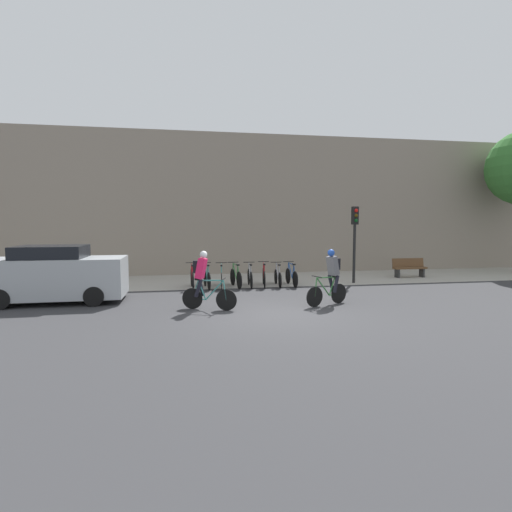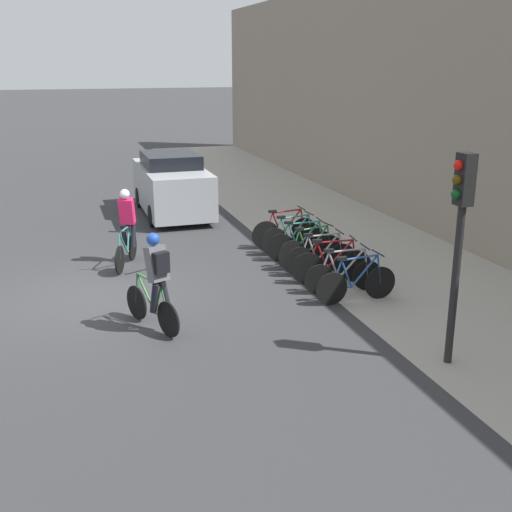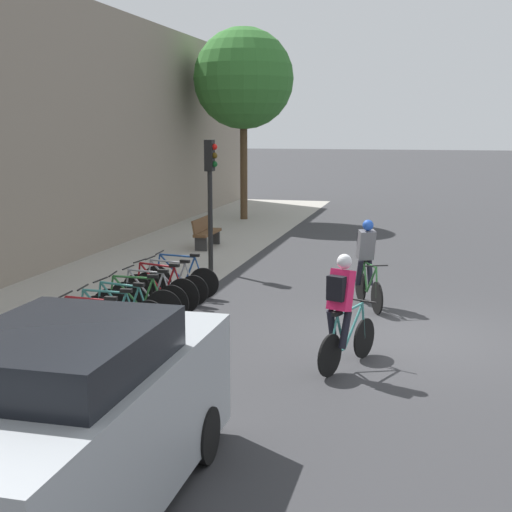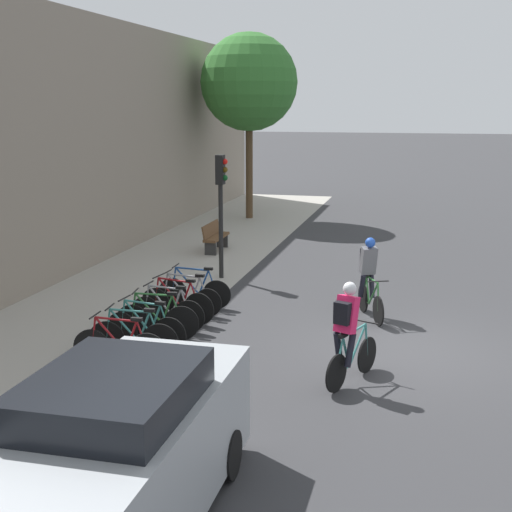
{
  "view_description": "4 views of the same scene",
  "coord_description": "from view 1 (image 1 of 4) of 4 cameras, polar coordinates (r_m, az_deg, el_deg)",
  "views": [
    {
      "loc": [
        -2.51,
        -10.92,
        2.61
      ],
      "look_at": [
        -0.34,
        1.25,
        1.55
      ],
      "focal_mm": 28.0,
      "sensor_mm": 36.0,
      "label": 1
    },
    {
      "loc": [
        12.35,
        -0.55,
        4.51
      ],
      "look_at": [
        1.31,
        2.95,
        0.97
      ],
      "focal_mm": 45.0,
      "sensor_mm": 36.0,
      "label": 2
    },
    {
      "loc": [
        -12.17,
        -0.29,
        3.59
      ],
      "look_at": [
        1.64,
        3.14,
        0.99
      ],
      "focal_mm": 50.0,
      "sensor_mm": 36.0,
      "label": 3
    },
    {
      "loc": [
        -13.1,
        -0.28,
        4.58
      ],
      "look_at": [
        -0.12,
        2.92,
        1.69
      ],
      "focal_mm": 50.0,
      "sensor_mm": 36.0,
      "label": 4
    }
  ],
  "objects": [
    {
      "name": "parked_bike_1",
      "position": [
        15.93,
        -7.03,
        -3.1
      ],
      "size": [
        0.46,
        1.69,
        0.98
      ],
      "color": "black",
      "rests_on": "ground"
    },
    {
      "name": "parked_car",
      "position": [
        14.45,
        -26.76,
        -2.45
      ],
      "size": [
        4.3,
        1.84,
        1.85
      ],
      "color": "#9EA3A8",
      "rests_on": "ground"
    },
    {
      "name": "kerb_strip",
      "position": [
        18.03,
        -2.01,
        -3.42
      ],
      "size": [
        44.0,
        4.5,
        0.01
      ],
      "primitive_type": "cube",
      "color": "#A39E93",
      "rests_on": "ground"
    },
    {
      "name": "cyclist_pink",
      "position": [
        11.97,
        -7.55,
        -3.15
      ],
      "size": [
        1.58,
        0.72,
        1.76
      ],
      "color": "black",
      "rests_on": "ground"
    },
    {
      "name": "bench",
      "position": [
        20.19,
        21.04,
        -1.53
      ],
      "size": [
        1.59,
        0.44,
        0.89
      ],
      "color": "brown",
      "rests_on": "ground"
    },
    {
      "name": "parked_bike_0",
      "position": [
        15.91,
        -9.1,
        -3.11
      ],
      "size": [
        0.46,
        1.74,
        0.99
      ],
      "color": "black",
      "rests_on": "ground"
    },
    {
      "name": "ground",
      "position": [
        11.5,
        2.79,
        -8.23
      ],
      "size": [
        200.0,
        200.0,
        0.0
      ],
      "primitive_type": "plane",
      "color": "#333335"
    },
    {
      "name": "parked_bike_2",
      "position": [
        15.97,
        -4.96,
        -3.09
      ],
      "size": [
        0.46,
        1.68,
        0.97
      ],
      "color": "black",
      "rests_on": "ground"
    },
    {
      "name": "parked_bike_4",
      "position": [
        16.11,
        -0.87,
        -3.0
      ],
      "size": [
        0.46,
        1.64,
        0.97
      ],
      "color": "black",
      "rests_on": "ground"
    },
    {
      "name": "cyclist_grey",
      "position": [
        12.8,
        10.7,
        -2.67
      ],
      "size": [
        1.54,
        0.73,
        1.76
      ],
      "color": "black",
      "rests_on": "ground"
    },
    {
      "name": "parked_bike_6",
      "position": [
        16.34,
        3.14,
        -2.95
      ],
      "size": [
        0.46,
        1.66,
        0.95
      ],
      "color": "black",
      "rests_on": "ground"
    },
    {
      "name": "parked_bike_7",
      "position": [
        16.48,
        5.09,
        -2.85
      ],
      "size": [
        0.46,
        1.71,
        0.96
      ],
      "color": "black",
      "rests_on": "ground"
    },
    {
      "name": "parked_bike_3",
      "position": [
        16.03,
        -2.9,
        -3.03
      ],
      "size": [
        0.46,
        1.67,
        0.98
      ],
      "color": "black",
      "rests_on": "ground"
    },
    {
      "name": "traffic_light_pole",
      "position": [
        17.47,
        13.93,
        3.64
      ],
      "size": [
        0.26,
        0.3,
        3.26
      ],
      "color": "black",
      "rests_on": "ground"
    },
    {
      "name": "building_facade",
      "position": [
        20.39,
        -3.06,
        7.39
      ],
      "size": [
        44.0,
        0.6,
        7.01
      ],
      "primitive_type": "cube",
      "color": "gray",
      "rests_on": "ground"
    },
    {
      "name": "parked_bike_5",
      "position": [
        16.21,
        1.15,
        -2.92
      ],
      "size": [
        0.46,
        1.72,
        0.98
      ],
      "color": "black",
      "rests_on": "ground"
    }
  ]
}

